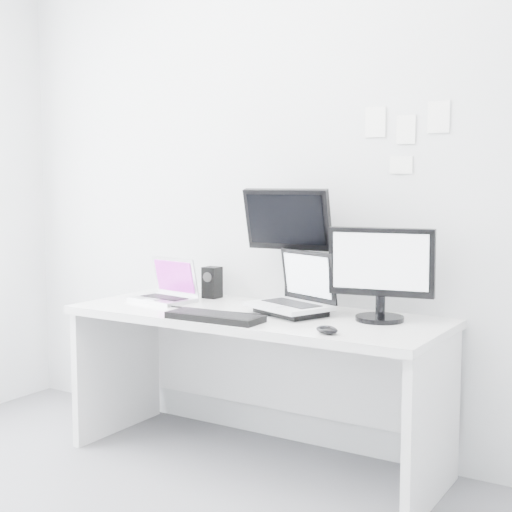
{
  "coord_description": "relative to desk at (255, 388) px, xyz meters",
  "views": [
    {
      "loc": [
        1.77,
        -1.6,
        1.34
      ],
      "look_at": [
        0.02,
        1.23,
        1.0
      ],
      "focal_mm": 50.63,
      "sensor_mm": 36.0,
      "label": 1
    }
  ],
  "objects": [
    {
      "name": "rear_monitor",
      "position": [
        0.07,
        0.21,
        0.66
      ],
      "size": [
        0.45,
        0.19,
        0.6
      ],
      "primitive_type": "cube",
      "rotation": [
        0.0,
        0.0,
        0.06
      ],
      "color": "black",
      "rests_on": "desk"
    },
    {
      "name": "wall_note_2",
      "position": [
        0.75,
        0.34,
        1.26
      ],
      "size": [
        0.1,
        0.0,
        0.14
      ],
      "primitive_type": "cube",
      "color": "white",
      "rests_on": "back_wall"
    },
    {
      "name": "samsung_monitor",
      "position": [
        0.58,
        0.11,
        0.58
      ],
      "size": [
        0.5,
        0.29,
        0.43
      ],
      "primitive_type": "cube",
      "rotation": [
        0.0,
        0.0,
        0.18
      ],
      "color": "black",
      "rests_on": "desk"
    },
    {
      "name": "mouse",
      "position": [
        0.51,
        -0.26,
        0.38
      ],
      "size": [
        0.12,
        0.1,
        0.03
      ],
      "primitive_type": "ellipsoid",
      "rotation": [
        0.0,
        0.0,
        -0.33
      ],
      "color": "black",
      "rests_on": "desk"
    },
    {
      "name": "wall_note_0",
      "position": [
        0.45,
        0.34,
        1.26
      ],
      "size": [
        0.1,
        0.0,
        0.14
      ],
      "primitive_type": "cube",
      "color": "white",
      "rests_on": "back_wall"
    },
    {
      "name": "back_wall",
      "position": [
        0.0,
        0.35,
        0.99
      ],
      "size": [
        3.6,
        0.0,
        3.6
      ],
      "primitive_type": "plane",
      "rotation": [
        1.57,
        0.0,
        0.0
      ],
      "color": "silver",
      "rests_on": "ground"
    },
    {
      "name": "wall_note_1",
      "position": [
        0.6,
        0.34,
        1.22
      ],
      "size": [
        0.09,
        0.0,
        0.13
      ],
      "primitive_type": "cube",
      "color": "white",
      "rests_on": "back_wall"
    },
    {
      "name": "wall_note_3",
      "position": [
        0.58,
        0.34,
        1.05
      ],
      "size": [
        0.11,
        0.0,
        0.08
      ],
      "primitive_type": "cube",
      "color": "white",
      "rests_on": "back_wall"
    },
    {
      "name": "dell_laptop",
      "position": [
        0.16,
        0.03,
        0.52
      ],
      "size": [
        0.44,
        0.4,
        0.3
      ],
      "primitive_type": "cube",
      "rotation": [
        0.0,
        0.0,
        -0.38
      ],
      "color": "silver",
      "rests_on": "desk"
    },
    {
      "name": "keyboard",
      "position": [
        -0.05,
        -0.26,
        0.38
      ],
      "size": [
        0.45,
        0.17,
        0.03
      ],
      "primitive_type": "cube",
      "rotation": [
        0.0,
        0.0,
        0.02
      ],
      "color": "black",
      "rests_on": "desk"
    },
    {
      "name": "speaker",
      "position": [
        -0.42,
        0.24,
        0.45
      ],
      "size": [
        0.1,
        0.1,
        0.17
      ],
      "primitive_type": "cube",
      "rotation": [
        0.0,
        0.0,
        -0.28
      ],
      "color": "black",
      "rests_on": "desk"
    },
    {
      "name": "desk",
      "position": [
        0.0,
        0.0,
        0.0
      ],
      "size": [
        1.8,
        0.7,
        0.73
      ],
      "primitive_type": "cube",
      "color": "silver",
      "rests_on": "ground"
    },
    {
      "name": "macbook",
      "position": [
        -0.57,
        0.01,
        0.48
      ],
      "size": [
        0.34,
        0.28,
        0.23
      ],
      "primitive_type": "cube",
      "rotation": [
        0.0,
        0.0,
        -0.16
      ],
      "color": "#B4B4B9",
      "rests_on": "desk"
    }
  ]
}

